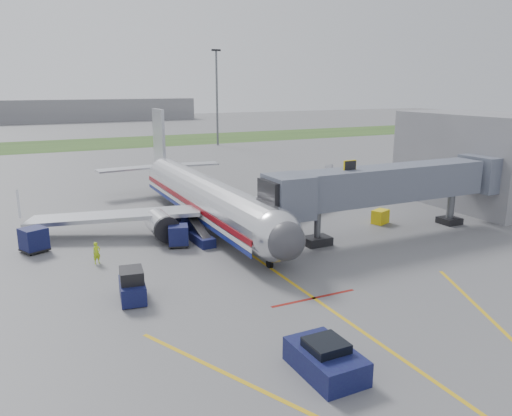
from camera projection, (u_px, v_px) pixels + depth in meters
name	position (u px, v px, depth m)	size (l,w,h in m)	color
ground	(283.00, 277.00, 34.58)	(400.00, 400.00, 0.00)	#565659
grass_strip	(91.00, 144.00, 113.15)	(300.00, 25.00, 0.01)	#2D4C1E
apron_markings	(346.00, 321.00, 28.12)	(21.52, 50.00, 0.01)	gold
airliner	(205.00, 197.00, 47.26)	(32.10, 35.67, 10.25)	silver
jet_bridge	(385.00, 185.00, 43.34)	(25.30, 4.00, 6.90)	slate
terminal	(478.00, 159.00, 54.87)	(10.00, 16.00, 10.00)	slate
light_mast_right	(217.00, 96.00, 108.11)	(2.00, 0.44, 20.40)	#595B60
distant_terminal	(28.00, 111.00, 177.79)	(120.00, 14.00, 8.00)	slate
pushback_tug	(326.00, 359.00, 22.88)	(2.40, 3.88, 1.61)	#0F0D3D
baggage_tug	(132.00, 286.00, 30.67)	(1.86, 3.03, 2.00)	#0F0D3D
baggage_cart_a	(34.00, 240.00, 39.54)	(2.40, 2.40, 1.96)	#0F0D3D
baggage_cart_b	(178.00, 236.00, 40.90)	(2.04, 2.04, 1.78)	#0F0D3D
baggage_cart_c	(184.00, 225.00, 44.27)	(1.97, 1.97, 1.74)	#0F0D3D
belt_loader	(202.00, 239.00, 41.65)	(1.34, 3.78, 1.82)	#0F0D3D
ground_power_cart	(380.00, 217.00, 47.83)	(1.94, 1.63, 1.32)	yellow
ramp_worker	(97.00, 253.00, 36.94)	(0.60, 0.40, 1.65)	#AAD318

